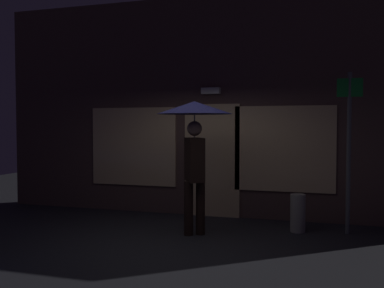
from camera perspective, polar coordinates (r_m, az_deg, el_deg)
name	(u,v)px	position (r m, az deg, el deg)	size (l,w,h in m)	color
ground_plane	(176,246)	(6.59, -2.18, -13.26)	(18.00, 18.00, 0.00)	#26262B
building_facade	(214,108)	(8.60, 2.91, 4.81)	(9.15, 0.48, 4.32)	brown
person_with_umbrella	(194,127)	(6.98, 0.33, 2.29)	(1.23, 1.23, 2.18)	black
street_sign_post	(349,143)	(7.50, 19.99, 0.08)	(0.40, 0.07, 2.65)	#595B60
sidewalk_bollard	(298,213)	(7.54, 13.79, -8.84)	(0.25, 0.25, 0.63)	#9E998E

